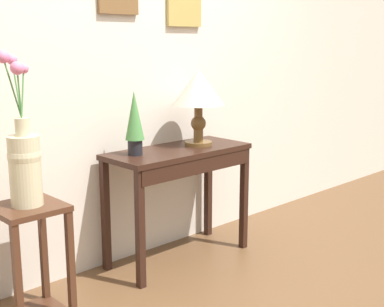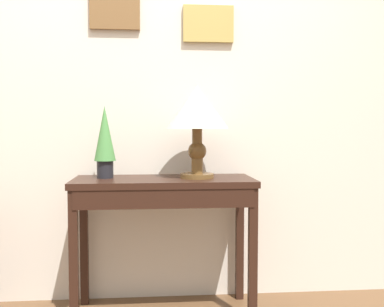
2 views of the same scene
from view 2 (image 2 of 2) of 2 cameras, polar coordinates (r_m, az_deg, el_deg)
name	(u,v)px [view 2 (image 2 of 2)]	position (r m, az deg, el deg)	size (l,w,h in m)	color
back_wall_with_art	(146,72)	(2.84, -5.83, 10.20)	(9.00, 0.13, 2.80)	beige
console_table	(164,201)	(2.53, -3.57, -5.96)	(1.00, 0.43, 0.77)	black
table_lamp	(197,112)	(2.53, 0.66, 5.26)	(0.35, 0.35, 0.52)	brown
potted_plant_on_console	(105,139)	(2.57, -10.93, 1.79)	(0.12, 0.12, 0.40)	black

